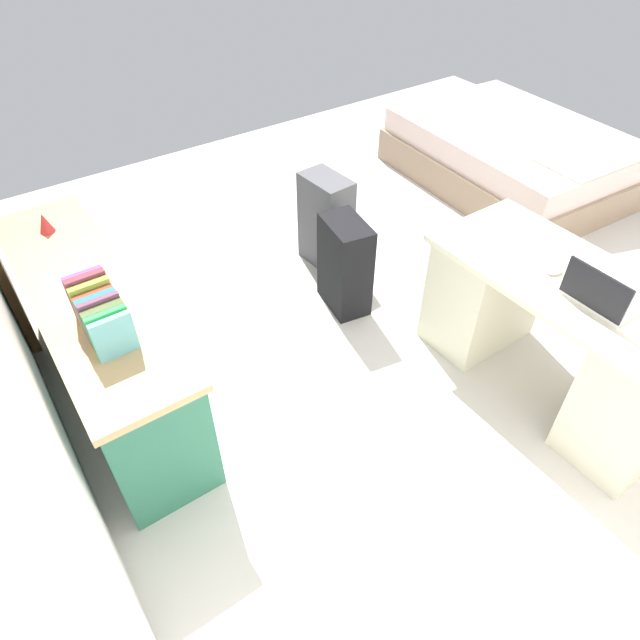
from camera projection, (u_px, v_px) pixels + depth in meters
ground_plane at (453, 292)px, 3.74m from camera, size 6.08×6.08×0.00m
desk at (556, 334)px, 2.88m from camera, size 1.44×0.66×0.73m
credenza at (102, 342)px, 2.86m from camera, size 1.80×0.48×0.72m
bed at (513, 156)px, 4.70m from camera, size 1.98×1.51×0.58m
suitcase_black at (345, 265)px, 3.44m from camera, size 0.39×0.28×0.62m
suitcase_spare_grey at (326, 221)px, 3.78m from camera, size 0.37×0.24×0.66m
laptop at (599, 296)px, 2.49m from camera, size 0.31×0.22×0.21m
computer_mouse at (555, 270)px, 2.69m from camera, size 0.06×0.10×0.03m
book_row at (101, 313)px, 2.33m from camera, size 0.35×0.17×0.23m
figurine_small at (45, 223)px, 2.94m from camera, size 0.08×0.08×0.11m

